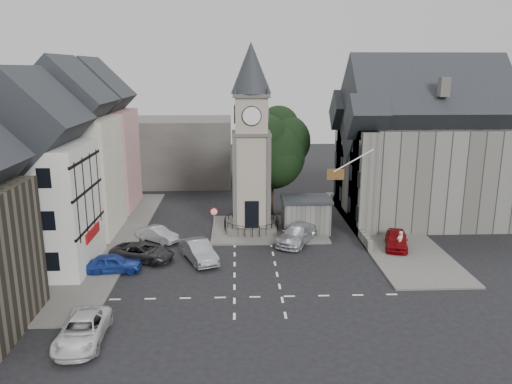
{
  "coord_description": "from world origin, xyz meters",
  "views": [
    {
      "loc": [
        -1.3,
        -34.56,
        14.11
      ],
      "look_at": [
        0.29,
        5.0,
        4.26
      ],
      "focal_mm": 35.0,
      "sensor_mm": 36.0,
      "label": 1
    }
  ],
  "objects_px": {
    "clock_tower": "(251,140)",
    "car_east_red": "(396,240)",
    "car_west_blue": "(113,263)",
    "pedestrian": "(400,242)",
    "stone_shelter": "(306,214)"
  },
  "relations": [
    {
      "from": "car_west_blue",
      "to": "car_east_red",
      "type": "bearing_deg",
      "value": -84.12
    },
    {
      "from": "stone_shelter",
      "to": "car_west_blue",
      "type": "bearing_deg",
      "value": -149.83
    },
    {
      "from": "car_west_blue",
      "to": "clock_tower",
      "type": "bearing_deg",
      "value": -52.52
    },
    {
      "from": "car_east_red",
      "to": "pedestrian",
      "type": "bearing_deg",
      "value": -73.95
    },
    {
      "from": "car_west_blue",
      "to": "car_east_red",
      "type": "distance_m",
      "value": 21.98
    },
    {
      "from": "car_west_blue",
      "to": "car_east_red",
      "type": "xyz_separation_m",
      "value": [
        21.61,
        4.03,
        0.05
      ]
    },
    {
      "from": "car_west_blue",
      "to": "pedestrian",
      "type": "xyz_separation_m",
      "value": [
        21.61,
        3.17,
        0.19
      ]
    },
    {
      "from": "stone_shelter",
      "to": "car_west_blue",
      "type": "height_order",
      "value": "stone_shelter"
    },
    {
      "from": "stone_shelter",
      "to": "car_east_red",
      "type": "xyz_separation_m",
      "value": [
        6.7,
        -4.63,
        -0.82
      ]
    },
    {
      "from": "stone_shelter",
      "to": "car_east_red",
      "type": "distance_m",
      "value": 8.19
    },
    {
      "from": "clock_tower",
      "to": "car_east_red",
      "type": "relative_size",
      "value": 3.79
    },
    {
      "from": "clock_tower",
      "to": "car_west_blue",
      "type": "relative_size",
      "value": 4.08
    },
    {
      "from": "clock_tower",
      "to": "car_east_red",
      "type": "bearing_deg",
      "value": -24.02
    },
    {
      "from": "clock_tower",
      "to": "car_west_blue",
      "type": "distance_m",
      "value": 15.54
    },
    {
      "from": "stone_shelter",
      "to": "pedestrian",
      "type": "relative_size",
      "value": 2.47
    }
  ]
}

